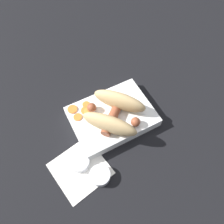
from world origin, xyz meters
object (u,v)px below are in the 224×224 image
at_px(food_tray, 112,117).
at_px(condiment_cup_far, 100,176).
at_px(condiment_cup_near, 80,162).
at_px(sausage, 113,115).
at_px(bread_roll, 115,112).

distance_m(food_tray, condiment_cup_far, 0.17).
distance_m(condiment_cup_near, condiment_cup_far, 0.06).
bearing_deg(condiment_cup_far, sausage, -129.73).
xyz_separation_m(bread_roll, condiment_cup_far, (0.11, 0.12, -0.05)).
distance_m(sausage, condiment_cup_far, 0.17).
relative_size(food_tray, condiment_cup_far, 4.35).
xyz_separation_m(sausage, condiment_cup_near, (0.14, 0.07, -0.03)).
distance_m(bread_roll, condiment_cup_far, 0.17).
relative_size(condiment_cup_near, condiment_cup_far, 1.00).
distance_m(food_tray, bread_roll, 0.05).
distance_m(sausage, condiment_cup_near, 0.16).
bearing_deg(sausage, bread_roll, 121.06).
relative_size(sausage, condiment_cup_near, 2.33).
relative_size(sausage, condiment_cup_far, 2.33).
height_order(bread_roll, condiment_cup_far, bread_roll).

